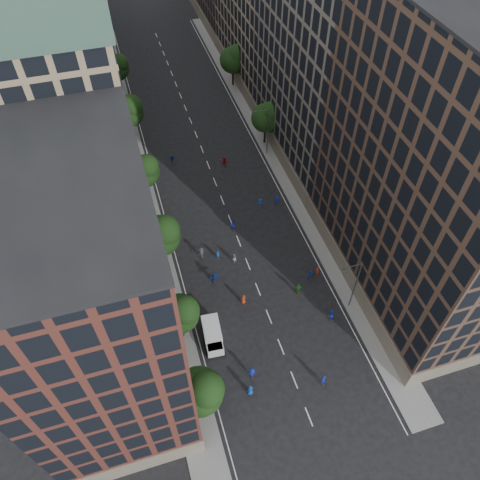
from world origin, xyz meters
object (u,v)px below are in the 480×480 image
(cargo_van, at_px, (213,335))
(skater_1, at_px, (323,380))
(streetlamp_far, at_px, (267,129))
(streetlamp_near, at_px, (354,283))
(skater_2, at_px, (331,315))
(skater_0, at_px, (250,390))

(cargo_van, height_order, skater_1, cargo_van)
(streetlamp_far, height_order, skater_1, streetlamp_far)
(streetlamp_near, distance_m, skater_2, 5.31)
(skater_0, bearing_deg, skater_2, -158.38)
(skater_1, bearing_deg, streetlamp_near, -139.33)
(skater_1, bearing_deg, streetlamp_far, -109.41)
(skater_2, bearing_deg, streetlamp_far, -110.77)
(cargo_van, relative_size, skater_2, 2.68)
(skater_2, bearing_deg, cargo_van, -21.12)
(cargo_van, bearing_deg, skater_1, -35.84)
(streetlamp_near, bearing_deg, skater_0, -154.54)
(streetlamp_far, relative_size, skater_2, 4.95)
(skater_2, bearing_deg, skater_1, 44.42)
(streetlamp_far, height_order, cargo_van, streetlamp_far)
(streetlamp_near, relative_size, skater_1, 4.67)
(skater_1, xyz_separation_m, skater_2, (4.44, 7.75, -0.06))
(streetlamp_far, height_order, skater_0, streetlamp_far)
(streetlamp_far, distance_m, skater_0, 43.71)
(streetlamp_far, relative_size, cargo_van, 1.85)
(streetlamp_near, relative_size, streetlamp_far, 1.00)
(skater_0, bearing_deg, cargo_van, -78.29)
(cargo_van, height_order, skater_0, cargo_van)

